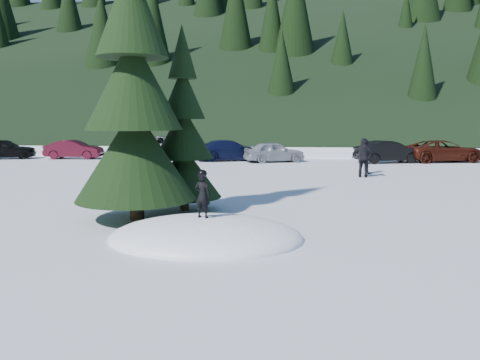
# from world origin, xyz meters

# --- Properties ---
(ground) EXTENTS (200.00, 200.00, 0.00)m
(ground) POSITION_xyz_m (0.00, 0.00, 0.00)
(ground) COLOR silver
(ground) RESTS_ON ground
(snow_mound) EXTENTS (4.48, 3.52, 0.96)m
(snow_mound) POSITION_xyz_m (0.00, 0.00, 0.00)
(snow_mound) COLOR white
(snow_mound) RESTS_ON ground
(forest_hillside) EXTENTS (200.00, 60.00, 25.00)m
(forest_hillside) POSITION_xyz_m (0.00, 54.00, 12.50)
(forest_hillside) COLOR black
(forest_hillside) RESTS_ON ground
(spruce_tall) EXTENTS (3.20, 3.20, 8.60)m
(spruce_tall) POSITION_xyz_m (-2.20, 1.80, 3.32)
(spruce_tall) COLOR black
(spruce_tall) RESTS_ON ground
(spruce_short) EXTENTS (2.20, 2.20, 5.37)m
(spruce_short) POSITION_xyz_m (-1.20, 3.20, 2.10)
(spruce_short) COLOR black
(spruce_short) RESTS_ON ground
(child_skier) EXTENTS (0.43, 0.34, 1.03)m
(child_skier) POSITION_xyz_m (-0.07, 0.02, 0.99)
(child_skier) COLOR black
(child_skier) RESTS_ON snow_mound
(adult_0) EXTENTS (1.03, 0.94, 1.70)m
(adult_0) POSITION_xyz_m (5.59, 13.15, 0.85)
(adult_0) COLOR black
(adult_0) RESTS_ON ground
(adult_1) EXTENTS (1.14, 0.66, 1.82)m
(adult_1) POSITION_xyz_m (5.37, 11.71, 0.91)
(adult_1) COLOR black
(adult_1) RESTS_ON ground
(car_0) EXTENTS (4.32, 2.75, 1.37)m
(car_0) POSITION_xyz_m (-17.14, 19.47, 0.68)
(car_0) COLOR black
(car_0) RESTS_ON ground
(car_1) EXTENTS (3.90, 1.62, 1.26)m
(car_1) POSITION_xyz_m (-12.46, 20.00, 0.63)
(car_1) COLOR #3F0B17
(car_1) RESTS_ON ground
(car_2) EXTENTS (5.60, 2.82, 1.52)m
(car_2) POSITION_xyz_m (-6.28, 21.40, 0.76)
(car_2) COLOR #45484C
(car_2) RESTS_ON ground
(car_3) EXTENTS (4.94, 3.33, 1.33)m
(car_3) POSITION_xyz_m (-1.83, 19.65, 0.66)
(car_3) COLOR black
(car_3) RESTS_ON ground
(car_4) EXTENTS (4.05, 2.74, 1.28)m
(car_4) POSITION_xyz_m (1.05, 18.93, 0.64)
(car_4) COLOR #919399
(car_4) RESTS_ON ground
(car_5) EXTENTS (4.36, 2.59, 1.36)m
(car_5) POSITION_xyz_m (8.06, 19.13, 0.68)
(car_5) COLOR black
(car_5) RESTS_ON ground
(car_6) EXTENTS (5.25, 3.27, 1.35)m
(car_6) POSITION_xyz_m (11.61, 20.13, 0.68)
(car_6) COLOR #3B130A
(car_6) RESTS_ON ground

